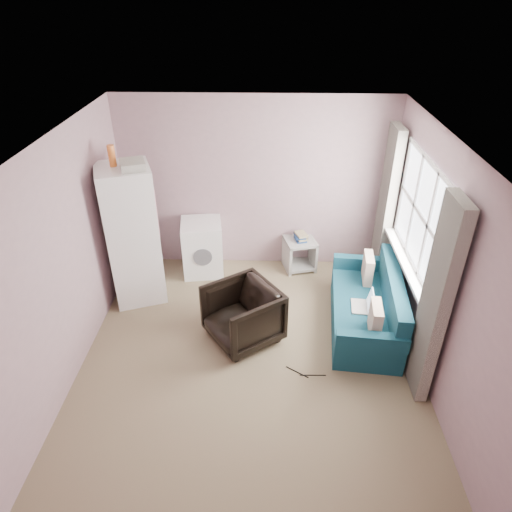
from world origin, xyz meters
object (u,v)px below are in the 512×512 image
Objects in this scene: fridge at (132,235)px; sofa at (369,309)px; washing_machine at (202,246)px; armchair at (243,312)px; side_table at (300,252)px.

fridge is 3.12m from sofa.
armchair is at bearing -73.85° from washing_machine.
washing_machine is 2.52m from sofa.
side_table is at bearing 125.73° from sofa.
armchair is 0.44× the size of sofa.
fridge reaches higher than armchair.
side_table is 1.56m from sofa.
sofa is at bearing -31.47° from fridge.
armchair is at bearing -50.50° from fridge.
washing_machine is (-0.66, 1.47, 0.03)m from armchair.
side_table is (2.21, 0.74, -0.66)m from fridge.
sofa is (0.78, -1.35, 0.00)m from side_table.
side_table is at bearing 119.48° from armchair.
fridge is 3.57× the size of side_table.
sofa is (2.99, -0.61, -0.66)m from fridge.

